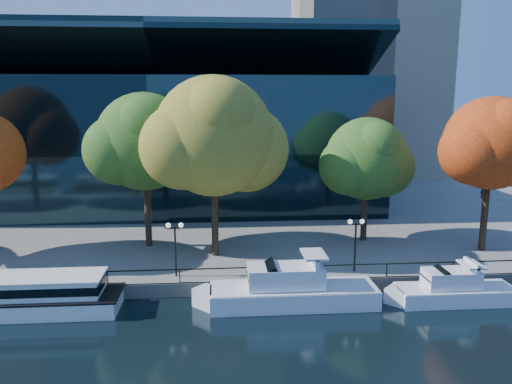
{
  "coord_description": "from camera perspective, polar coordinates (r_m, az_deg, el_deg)",
  "views": [
    {
      "loc": [
        2.72,
        -30.5,
        14.05
      ],
      "look_at": [
        5.79,
        8.0,
        6.51
      ],
      "focal_mm": 35.0,
      "sensor_mm": 36.0,
      "label": 1
    }
  ],
  "objects": [
    {
      "name": "ground",
      "position": [
        33.7,
        -9.03,
        -13.74
      ],
      "size": [
        160.0,
        160.0,
        0.0
      ],
      "primitive_type": "plane",
      "color": "black",
      "rests_on": "ground"
    },
    {
      "name": "promenade",
      "position": [
        68.29,
        -6.75,
        -0.47
      ],
      "size": [
        90.0,
        67.08,
        1.0
      ],
      "color": "slate",
      "rests_on": "ground"
    },
    {
      "name": "railing",
      "position": [
        35.97,
        -8.73,
        -8.76
      ],
      "size": [
        88.2,
        0.08,
        0.99
      ],
      "color": "black",
      "rests_on": "promenade"
    },
    {
      "name": "convention_building",
      "position": [
        62.9,
        -10.73,
        5.8
      ],
      "size": [
        50.0,
        24.57,
        21.43
      ],
      "color": "black",
      "rests_on": "ground"
    },
    {
      "name": "tour_boat",
      "position": [
        37.03,
        -27.09,
        -10.39
      ],
      "size": [
        15.86,
        3.54,
        3.01
      ],
      "color": "white",
      "rests_on": "ground"
    },
    {
      "name": "cruiser_near",
      "position": [
        34.4,
        3.47,
        -11.04
      ],
      "size": [
        12.51,
        3.22,
        3.62
      ],
      "color": "white",
      "rests_on": "ground"
    },
    {
      "name": "cruiser_far",
      "position": [
        37.3,
        21.34,
        -10.33
      ],
      "size": [
        9.04,
        2.51,
        2.95
      ],
      "color": "white",
      "rests_on": "ground"
    },
    {
      "name": "tree_2",
      "position": [
        43.32,
        -12.37,
        5.4
      ],
      "size": [
        10.36,
        8.5,
        13.31
      ],
      "color": "black",
      "rests_on": "promenade"
    },
    {
      "name": "tree_3",
      "position": [
        39.77,
        -4.58,
        6.09
      ],
      "size": [
        11.97,
        9.82,
        14.63
      ],
      "color": "black",
      "rests_on": "promenade"
    },
    {
      "name": "tree_4",
      "position": [
        45.41,
        12.71,
        3.53
      ],
      "size": [
        9.16,
        7.51,
        11.14
      ],
      "color": "black",
      "rests_on": "promenade"
    },
    {
      "name": "tree_5",
      "position": [
        45.62,
        25.46,
        4.84
      ],
      "size": [
        9.62,
        7.89,
        12.98
      ],
      "color": "black",
      "rests_on": "promenade"
    },
    {
      "name": "lamp_1",
      "position": [
        36.55,
        -9.24,
        -5.09
      ],
      "size": [
        1.26,
        0.36,
        4.03
      ],
      "color": "black",
      "rests_on": "promenade"
    },
    {
      "name": "lamp_2",
      "position": [
        37.83,
        11.32,
        -4.61
      ],
      "size": [
        1.26,
        0.36,
        4.03
      ],
      "color": "black",
      "rests_on": "promenade"
    }
  ]
}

